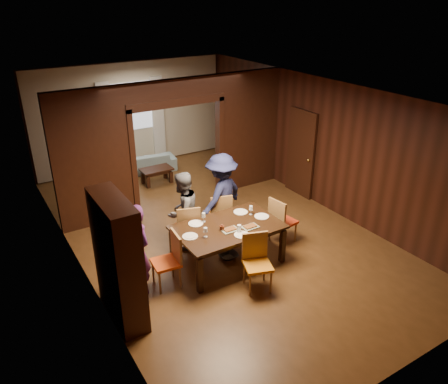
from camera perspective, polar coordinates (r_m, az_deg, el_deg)
floor at (r=9.23m, az=-1.23°, el=-5.00°), size 9.00×9.00×0.00m
ceiling at (r=8.17m, az=-1.42°, el=12.89°), size 5.50×9.00×0.02m
room_walls at (r=10.15m, az=-6.78°, el=7.00°), size 5.52×9.01×2.90m
person_purple at (r=7.22m, az=-11.31°, el=-7.55°), size 0.53×0.66×1.57m
person_grey at (r=8.33m, az=-5.42°, el=-2.52°), size 0.94×0.85×1.56m
person_navy at (r=8.70m, az=-0.32°, el=-0.48°), size 1.29×1.02×1.74m
sofa at (r=12.27m, az=-10.54°, el=3.78°), size 1.85×0.93×0.52m
serving_bowl at (r=7.93m, az=0.59°, el=-3.73°), size 0.36×0.36×0.09m
dining_table at (r=8.03m, az=0.50°, el=-6.84°), size 1.89×1.18×0.76m
coffee_table at (r=11.50m, az=-8.77°, el=2.13°), size 0.80×0.50×0.40m
chair_left at (r=7.44m, az=-7.62°, el=-8.94°), size 0.48×0.48×0.97m
chair_right at (r=8.68m, az=7.76°, el=-3.64°), size 0.50×0.50×0.97m
chair_far_l at (r=8.41m, az=-4.78°, el=-4.51°), size 0.56×0.56×0.97m
chair_far_r at (r=8.83m, az=-0.65°, el=-2.89°), size 0.55×0.55×0.97m
chair_near at (r=7.34m, az=4.44°, el=-9.34°), size 0.56×0.56×0.97m
hutch at (r=6.67m, az=-13.67°, el=-8.62°), size 0.40×1.20×2.00m
door_right at (r=10.62m, az=9.99°, el=5.01°), size 0.06×0.90×2.10m
window_far at (r=12.38m, az=-12.03°, el=10.85°), size 1.20×0.03×1.30m
curtain_left at (r=12.24m, az=-15.08°, el=8.19°), size 0.35×0.06×2.40m
curtain_right at (r=12.72m, az=-8.59°, el=9.39°), size 0.35×0.06×2.40m
plate_left at (r=7.53m, az=-4.45°, el=-5.80°), size 0.27×0.27×0.01m
plate_far_l at (r=7.92m, az=-3.71°, el=-4.13°), size 0.27×0.27×0.01m
plate_far_r at (r=8.31m, az=2.19°, el=-2.61°), size 0.27×0.27×0.01m
plate_right at (r=8.17m, az=4.94°, el=-3.19°), size 0.27×0.27×0.01m
plate_near at (r=7.56m, az=2.33°, el=-5.61°), size 0.27×0.27×0.01m
platter_a at (r=7.69m, az=0.78°, el=-4.92°), size 0.30×0.20×0.04m
platter_b at (r=7.79m, az=3.43°, el=-4.53°), size 0.30×0.20×0.04m
wineglass_left at (r=7.47m, az=-2.43°, el=-5.29°), size 0.08×0.08×0.18m
wineglass_far at (r=7.94m, az=-2.68°, el=-3.33°), size 0.08×0.08×0.18m
wineglass_right at (r=8.20m, az=3.53°, el=-2.39°), size 0.08×0.08×0.18m
tumbler at (r=7.62m, az=2.00°, el=-4.79°), size 0.07×0.07×0.14m
condiment_jar at (r=7.68m, az=-0.28°, el=-4.66°), size 0.08×0.08×0.11m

